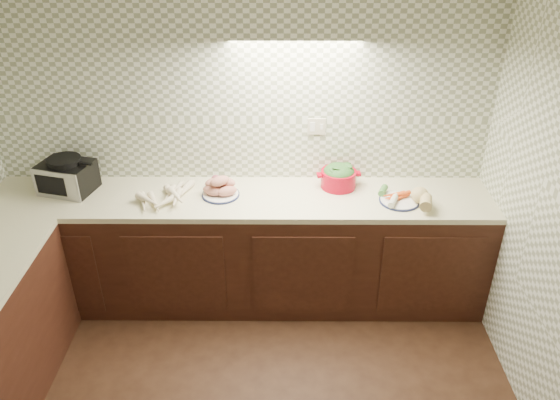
{
  "coord_description": "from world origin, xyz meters",
  "views": [
    {
      "loc": [
        0.31,
        -1.86,
        2.84
      ],
      "look_at": [
        0.29,
        1.25,
        1.02
      ],
      "focal_mm": 35.0,
      "sensor_mm": 36.0,
      "label": 1
    }
  ],
  "objects_px": {
    "parsnip_pile": "(171,194)",
    "onion_bowl": "(217,183)",
    "toaster_oven": "(67,176)",
    "dutch_oven": "(339,176)",
    "veg_plate": "(409,197)",
    "sweet_potato_plate": "(220,188)"
  },
  "relations": [
    {
      "from": "toaster_oven",
      "to": "dutch_oven",
      "type": "height_order",
      "value": "toaster_oven"
    },
    {
      "from": "toaster_oven",
      "to": "veg_plate",
      "type": "height_order",
      "value": "toaster_oven"
    },
    {
      "from": "sweet_potato_plate",
      "to": "onion_bowl",
      "type": "bearing_deg",
      "value": 106.47
    },
    {
      "from": "parsnip_pile",
      "to": "veg_plate",
      "type": "distance_m",
      "value": 1.66
    },
    {
      "from": "toaster_oven",
      "to": "veg_plate",
      "type": "relative_size",
      "value": 1.11
    },
    {
      "from": "parsnip_pile",
      "to": "toaster_oven",
      "type": "bearing_deg",
      "value": 171.28
    },
    {
      "from": "toaster_oven",
      "to": "parsnip_pile",
      "type": "bearing_deg",
      "value": 6.04
    },
    {
      "from": "parsnip_pile",
      "to": "onion_bowl",
      "type": "bearing_deg",
      "value": 28.5
    },
    {
      "from": "dutch_oven",
      "to": "sweet_potato_plate",
      "type": "bearing_deg",
      "value": -177.09
    },
    {
      "from": "toaster_oven",
      "to": "parsnip_pile",
      "type": "distance_m",
      "value": 0.78
    },
    {
      "from": "parsnip_pile",
      "to": "onion_bowl",
      "type": "height_order",
      "value": "onion_bowl"
    },
    {
      "from": "parsnip_pile",
      "to": "onion_bowl",
      "type": "relative_size",
      "value": 3.1
    },
    {
      "from": "onion_bowl",
      "to": "dutch_oven",
      "type": "relative_size",
      "value": 0.4
    },
    {
      "from": "onion_bowl",
      "to": "sweet_potato_plate",
      "type": "bearing_deg",
      "value": -73.53
    },
    {
      "from": "onion_bowl",
      "to": "toaster_oven",
      "type": "bearing_deg",
      "value": -177.31
    },
    {
      "from": "toaster_oven",
      "to": "onion_bowl",
      "type": "relative_size",
      "value": 3.2
    },
    {
      "from": "onion_bowl",
      "to": "veg_plate",
      "type": "xyz_separation_m",
      "value": [
        1.35,
        -0.21,
        0.01
      ]
    },
    {
      "from": "onion_bowl",
      "to": "veg_plate",
      "type": "relative_size",
      "value": 0.35
    },
    {
      "from": "dutch_oven",
      "to": "veg_plate",
      "type": "distance_m",
      "value": 0.52
    },
    {
      "from": "toaster_oven",
      "to": "veg_plate",
      "type": "bearing_deg",
      "value": 10.9
    },
    {
      "from": "onion_bowl",
      "to": "parsnip_pile",
      "type": "bearing_deg",
      "value": -151.5
    },
    {
      "from": "toaster_oven",
      "to": "parsnip_pile",
      "type": "xyz_separation_m",
      "value": [
        0.76,
        -0.12,
        -0.09
      ]
    }
  ]
}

